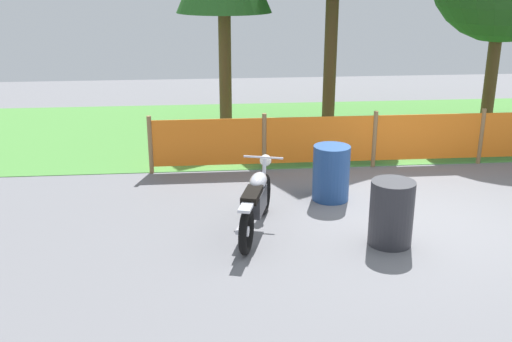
# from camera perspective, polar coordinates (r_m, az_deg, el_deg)

# --- Properties ---
(ground) EXTENTS (24.00, 24.00, 0.02)m
(ground) POSITION_cam_1_polar(r_m,az_deg,el_deg) (9.24, 15.08, -4.40)
(ground) COLOR slate
(grass_verge) EXTENTS (24.00, 5.58, 0.01)m
(grass_verge) POSITION_cam_1_polar(r_m,az_deg,el_deg) (14.00, 7.87, 4.03)
(grass_verge) COLOR #4C8C3D
(grass_verge) RESTS_ON ground
(barrier_fence) EXTENTS (8.21, 0.08, 1.05)m
(barrier_fence) POSITION_cam_1_polar(r_m,az_deg,el_deg) (11.26, 11.13, 3.04)
(barrier_fence) COLOR olive
(barrier_fence) RESTS_ON ground
(motorcycle_lead) EXTENTS (0.77, 1.92, 0.93)m
(motorcycle_lead) POSITION_cam_1_polar(r_m,az_deg,el_deg) (8.32, 0.00, -2.90)
(motorcycle_lead) COLOR black
(motorcycle_lead) RESTS_ON ground
(oil_drum) EXTENTS (0.58, 0.58, 0.88)m
(oil_drum) POSITION_cam_1_polar(r_m,az_deg,el_deg) (8.17, 12.67, -3.89)
(oil_drum) COLOR #2D2D33
(oil_drum) RESTS_ON ground
(spare_drum) EXTENTS (0.58, 0.58, 0.88)m
(spare_drum) POSITION_cam_1_polar(r_m,az_deg,el_deg) (9.57, 7.11, -0.19)
(spare_drum) COLOR navy
(spare_drum) RESTS_ON ground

